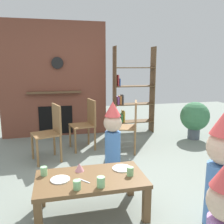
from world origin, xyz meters
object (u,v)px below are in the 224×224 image
at_px(paper_cup_far_left, 130,171).
at_px(dining_chair_left, 51,129).
at_px(child_in_pink, 223,165).
at_px(potted_plant_tall, 195,117).
at_px(coffee_table, 91,183).
at_px(paper_plate_rear, 122,168).
at_px(dining_chair_right, 130,123).
at_px(paper_cup_near_right, 77,185).
at_px(bookshelf, 131,95).
at_px(child_by_the_chairs, 113,132).
at_px(dining_chair_middle, 87,121).
at_px(paper_cup_near_left, 44,171).
at_px(paper_plate_front, 60,180).
at_px(birthday_cake_slice, 79,167).
at_px(paper_cup_center, 101,182).

height_order(paper_cup_far_left, dining_chair_left, dining_chair_left).
distance_m(child_in_pink, potted_plant_tall, 2.85).
bearing_deg(coffee_table, paper_plate_rear, 18.33).
bearing_deg(dining_chair_right, paper_cup_near_right, 77.88).
height_order(bookshelf, coffee_table, bookshelf).
height_order(child_by_the_chairs, potted_plant_tall, child_by_the_chairs).
height_order(dining_chair_left, dining_chair_right, same).
distance_m(dining_chair_middle, dining_chair_right, 0.79).
distance_m(bookshelf, paper_cup_near_left, 3.23).
bearing_deg(potted_plant_tall, child_by_the_chairs, -154.54).
bearing_deg(coffee_table, dining_chair_left, 104.20).
distance_m(paper_cup_near_right, paper_plate_rear, 0.61).
relative_size(paper_cup_near_left, dining_chair_right, 0.10).
height_order(paper_plate_front, child_by_the_chairs, child_by_the_chairs).
relative_size(paper_cup_far_left, birthday_cake_slice, 0.90).
bearing_deg(child_in_pink, potted_plant_tall, -95.52).
bearing_deg(dining_chair_middle, potted_plant_tall, 170.86).
relative_size(child_in_pink, dining_chair_right, 1.29).
bearing_deg(paper_cup_near_right, potted_plant_tall, 41.09).
height_order(bookshelf, paper_plate_front, bookshelf).
bearing_deg(coffee_table, dining_chair_right, 60.45).
distance_m(bookshelf, coffee_table, 3.16).
relative_size(coffee_table, child_by_the_chairs, 1.11).
height_order(bookshelf, child_by_the_chairs, bookshelf).
relative_size(paper_cup_center, paper_plate_front, 0.52).
bearing_deg(potted_plant_tall, dining_chair_left, -170.20).
relative_size(paper_cup_near_right, birthday_cake_slice, 0.87).
bearing_deg(bookshelf, paper_plate_front, -119.80).
distance_m(paper_plate_rear, child_in_pink, 1.01).
distance_m(bookshelf, paper_cup_near_right, 3.40).
relative_size(paper_cup_near_left, paper_cup_center, 0.91).
bearing_deg(paper_plate_front, dining_chair_middle, 75.25).
bearing_deg(bookshelf, paper_plate_rear, -109.40).
relative_size(paper_cup_near_right, child_by_the_chairs, 0.09).
bearing_deg(paper_plate_front, paper_cup_center, -31.27).
distance_m(paper_plate_rear, dining_chair_right, 1.63).
bearing_deg(dining_chair_middle, paper_plate_rear, 83.25).
height_order(paper_cup_center, paper_plate_front, paper_cup_center).
distance_m(dining_chair_left, dining_chair_middle, 0.75).
distance_m(paper_cup_center, child_by_the_chairs, 1.42).
distance_m(bookshelf, child_by_the_chairs, 1.90).
relative_size(coffee_table, paper_plate_rear, 5.21).
xyz_separation_m(paper_plate_rear, dining_chair_middle, (-0.14, 1.88, 0.10)).
height_order(coffee_table, child_in_pink, child_in_pink).
height_order(coffee_table, paper_cup_near_right, paper_cup_near_right).
xyz_separation_m(bookshelf, dining_chair_right, (-0.38, -1.18, -0.34)).
distance_m(coffee_table, birthday_cake_slice, 0.22).
relative_size(bookshelf, dining_chair_middle, 2.11).
bearing_deg(potted_plant_tall, paper_plate_rear, -137.07).
bearing_deg(dining_chair_left, paper_plate_rear, 101.22).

